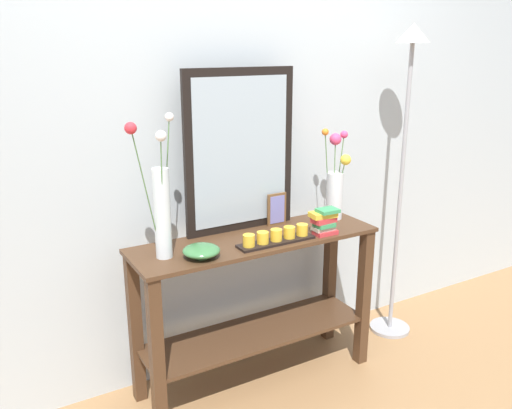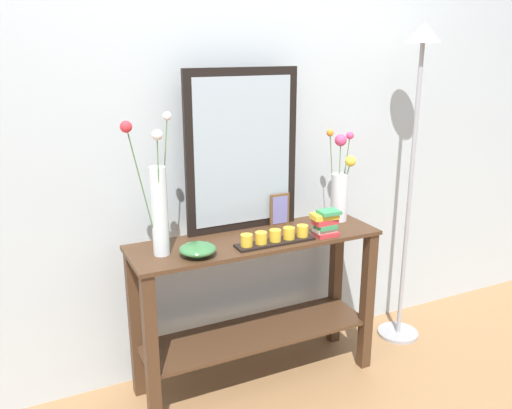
# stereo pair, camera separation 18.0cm
# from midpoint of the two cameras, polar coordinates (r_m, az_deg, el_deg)

# --- Properties ---
(ground_plane) EXTENTS (7.00, 6.00, 0.02)m
(ground_plane) POSITION_cam_midpoint_polar(r_m,az_deg,el_deg) (2.97, -1.83, -18.18)
(ground_plane) COLOR #997047
(wall_back) EXTENTS (6.40, 0.08, 2.70)m
(wall_back) POSITION_cam_midpoint_polar(r_m,az_deg,el_deg) (2.73, -5.18, 9.53)
(wall_back) COLOR #B2BCC1
(wall_back) RESTS_ON ground
(console_table) EXTENTS (1.24, 0.37, 0.79)m
(console_table) POSITION_cam_midpoint_polar(r_m,az_deg,el_deg) (2.71, -1.93, -9.44)
(console_table) COLOR #472D1C
(console_table) RESTS_ON ground
(mirror_leaning) EXTENTS (0.59, 0.03, 0.80)m
(mirror_leaning) POSITION_cam_midpoint_polar(r_m,az_deg,el_deg) (2.62, -3.61, 5.65)
(mirror_leaning) COLOR black
(mirror_leaning) RESTS_ON console_table
(tall_vase_left) EXTENTS (0.24, 0.14, 0.63)m
(tall_vase_left) POSITION_cam_midpoint_polar(r_m,az_deg,el_deg) (2.34, -12.27, -0.05)
(tall_vase_left) COLOR silver
(tall_vase_left) RESTS_ON console_table
(vase_right) EXTENTS (0.16, 0.12, 0.49)m
(vase_right) POSITION_cam_midpoint_polar(r_m,az_deg,el_deg) (2.85, 6.66, 2.04)
(vase_right) COLOR silver
(vase_right) RESTS_ON console_table
(candle_tray) EXTENTS (0.39, 0.09, 0.07)m
(candle_tray) POSITION_cam_midpoint_polar(r_m,az_deg,el_deg) (2.52, 0.12, -3.52)
(candle_tray) COLOR black
(candle_tray) RESTS_ON console_table
(picture_frame_small) EXTENTS (0.11, 0.01, 0.17)m
(picture_frame_small) POSITION_cam_midpoint_polar(r_m,az_deg,el_deg) (2.76, 0.36, -0.52)
(picture_frame_small) COLOR brown
(picture_frame_small) RESTS_ON console_table
(decorative_bowl) EXTENTS (0.17, 0.17, 0.06)m
(decorative_bowl) POSITION_cam_midpoint_polar(r_m,az_deg,el_deg) (2.38, -8.02, -4.93)
(decorative_bowl) COLOR #38703D
(decorative_bowl) RESTS_ON console_table
(book_stack) EXTENTS (0.13, 0.10, 0.13)m
(book_stack) POSITION_cam_midpoint_polar(r_m,az_deg,el_deg) (2.64, 5.36, -1.77)
(book_stack) COLOR #C63338
(book_stack) RESTS_ON console_table
(floor_lamp) EXTENTS (0.24, 0.24, 1.79)m
(floor_lamp) POSITION_cam_midpoint_polar(r_m,az_deg,el_deg) (3.07, 13.99, 7.29)
(floor_lamp) COLOR #9E9EA3
(floor_lamp) RESTS_ON ground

